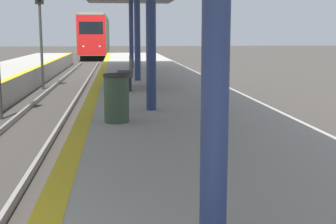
# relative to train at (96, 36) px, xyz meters

# --- Properties ---
(train) EXTENTS (2.73, 20.07, 4.57)m
(train) POSITION_rel_train_xyz_m (0.00, 0.00, 0.00)
(train) COLOR black
(train) RESTS_ON ground
(signal_far) EXTENTS (0.36, 0.31, 4.79)m
(signal_far) POSITION_rel_train_xyz_m (-1.16, -31.83, 1.01)
(signal_far) COLOR #2D2D2D
(signal_far) RESTS_ON ground
(trash_bin) EXTENTS (0.49, 0.49, 0.89)m
(trash_bin) POSITION_rel_train_xyz_m (2.28, -45.53, -0.94)
(trash_bin) COLOR #384C38
(trash_bin) RESTS_ON platform_right
(bench) EXTENTS (0.44, 1.80, 0.92)m
(bench) POSITION_rel_train_xyz_m (2.60, -40.10, -0.89)
(bench) COLOR #4C4C51
(bench) RESTS_ON platform_right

